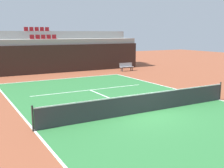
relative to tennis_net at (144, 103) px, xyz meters
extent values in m
plane|color=brown|center=(0.00, 0.00, -0.51)|extent=(80.00, 80.00, 0.00)
cube|color=#2D7238|center=(0.00, 0.00, -0.50)|extent=(11.00, 24.00, 0.01)
cube|color=white|center=(0.00, 11.95, -0.50)|extent=(11.00, 0.10, 0.00)
cube|color=white|center=(-5.45, 0.00, -0.50)|extent=(0.10, 24.00, 0.00)
cube|color=white|center=(5.45, 0.00, -0.50)|extent=(0.10, 24.00, 0.00)
cube|color=white|center=(0.00, 6.40, -0.50)|extent=(8.26, 0.10, 0.00)
cube|color=white|center=(0.00, 3.20, -0.50)|extent=(0.10, 6.40, 0.00)
cube|color=black|center=(0.00, 15.90, 0.87)|extent=(20.37, 0.30, 2.77)
cube|color=#9E9E99|center=(0.00, 17.25, 1.15)|extent=(20.37, 2.40, 3.32)
cube|color=#9E9E99|center=(0.00, 19.65, 1.55)|extent=(20.37, 2.40, 4.11)
cube|color=maroon|center=(-1.13, 17.25, 2.83)|extent=(0.44, 0.44, 0.04)
cube|color=maroon|center=(-1.13, 17.45, 3.05)|extent=(0.44, 0.04, 0.40)
cube|color=maroon|center=(-0.57, 17.25, 2.83)|extent=(0.44, 0.44, 0.04)
cube|color=maroon|center=(-0.57, 17.45, 3.05)|extent=(0.44, 0.04, 0.40)
cube|color=maroon|center=(0.00, 17.25, 2.83)|extent=(0.44, 0.44, 0.04)
cube|color=maroon|center=(0.00, 17.45, 3.05)|extent=(0.44, 0.04, 0.40)
cube|color=maroon|center=(0.57, 17.25, 2.83)|extent=(0.44, 0.44, 0.04)
cube|color=maroon|center=(0.57, 17.45, 3.05)|extent=(0.44, 0.04, 0.40)
cube|color=maroon|center=(1.13, 17.25, 2.83)|extent=(0.44, 0.44, 0.04)
cube|color=maroon|center=(1.13, 17.45, 3.05)|extent=(0.44, 0.04, 0.40)
cube|color=maroon|center=(-1.13, 19.65, 3.63)|extent=(0.44, 0.44, 0.04)
cube|color=maroon|center=(-1.13, 19.85, 3.85)|extent=(0.44, 0.04, 0.40)
cube|color=maroon|center=(-0.57, 19.65, 3.63)|extent=(0.44, 0.44, 0.04)
cube|color=maroon|center=(-0.57, 19.85, 3.85)|extent=(0.44, 0.04, 0.40)
cube|color=maroon|center=(0.00, 19.65, 3.63)|extent=(0.44, 0.44, 0.04)
cube|color=maroon|center=(0.00, 19.85, 3.85)|extent=(0.44, 0.04, 0.40)
cube|color=maroon|center=(0.57, 19.65, 3.63)|extent=(0.44, 0.44, 0.04)
cube|color=maroon|center=(0.57, 19.85, 3.85)|extent=(0.44, 0.04, 0.40)
cube|color=maroon|center=(1.13, 19.65, 3.63)|extent=(0.44, 0.44, 0.04)
cube|color=maroon|center=(1.13, 19.85, 3.85)|extent=(0.44, 0.04, 0.40)
cylinder|color=black|center=(-5.50, 0.00, 0.04)|extent=(0.08, 0.08, 1.07)
cylinder|color=black|center=(5.50, 0.00, 0.04)|extent=(0.08, 0.08, 1.07)
cube|color=#333338|center=(0.00, 0.00, -0.04)|extent=(10.90, 0.02, 0.92)
cube|color=white|center=(0.00, 0.00, 0.45)|extent=(10.90, 0.04, 0.05)
cube|color=#99999E|center=(7.54, 13.50, -0.06)|extent=(1.50, 0.40, 0.05)
cube|color=#99999E|center=(7.54, 13.68, 0.16)|extent=(1.50, 0.04, 0.36)
cube|color=#2D2D33|center=(6.94, 13.36, -0.30)|extent=(0.06, 0.06, 0.42)
cube|color=#2D2D33|center=(8.14, 13.36, -0.30)|extent=(0.06, 0.06, 0.42)
cube|color=#2D2D33|center=(6.94, 13.64, -0.30)|extent=(0.06, 0.06, 0.42)
cube|color=#2D2D33|center=(8.14, 13.64, -0.30)|extent=(0.06, 0.06, 0.42)
camera|label=1|loc=(-8.01, -10.92, 3.40)|focal=44.80mm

